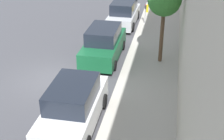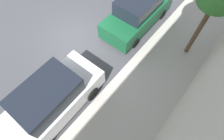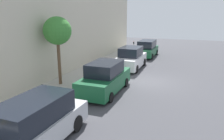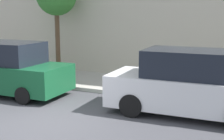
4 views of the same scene
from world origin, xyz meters
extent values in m
plane|color=#424247|center=(0.00, 0.00, 0.00)|extent=(60.00, 60.00, 0.00)
cube|color=#B2ADA3|center=(5.06, 0.00, 0.07)|extent=(3.13, 32.00, 0.15)
cube|color=silver|center=(2.36, -3.53, 0.70)|extent=(2.02, 4.82, 0.96)
cube|color=black|center=(2.36, -3.53, 1.58)|extent=(1.76, 2.62, 0.80)
cylinder|color=black|center=(1.43, -2.05, 0.35)|extent=(0.22, 0.70, 0.70)
cylinder|color=black|center=(3.29, -2.05, 0.35)|extent=(0.22, 0.70, 0.70)
cylinder|color=black|center=(1.43, -5.02, 0.35)|extent=(0.22, 0.70, 0.70)
cube|color=#14512D|center=(2.13, 3.22, 0.70)|extent=(1.98, 4.81, 0.96)
cube|color=black|center=(2.13, 3.22, 1.58)|extent=(1.73, 2.61, 0.80)
cylinder|color=black|center=(1.20, 4.71, 0.30)|extent=(0.22, 0.60, 0.60)
cylinder|color=black|center=(3.06, 4.71, 0.30)|extent=(0.22, 0.60, 0.60)
cylinder|color=black|center=(1.20, 1.73, 0.30)|extent=(0.22, 0.60, 0.60)
cylinder|color=black|center=(3.06, 1.73, 0.30)|extent=(0.22, 0.60, 0.60)
cylinder|color=brown|center=(5.54, 3.19, 1.74)|extent=(0.22, 0.22, 3.18)
camera|label=1|loc=(6.03, -13.73, 8.23)|focal=50.00mm
camera|label=2|loc=(6.03, -3.95, 7.94)|focal=28.00mm
camera|label=3|loc=(-3.07, 15.57, 4.92)|focal=35.00mm
camera|label=4|loc=(-6.93, -5.10, 3.07)|focal=50.00mm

